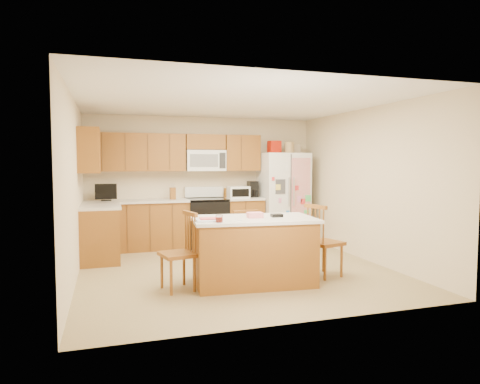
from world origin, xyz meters
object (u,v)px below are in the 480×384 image
object	(u,v)px
island	(253,250)
refrigerator	(283,197)
stove	(207,221)
windsor_chair_right	(323,242)
windsor_chair_left	(180,253)
windsor_chair_back	(242,241)

from	to	relation	value
island	refrigerator	bearing A→B (deg)	59.60
stove	windsor_chair_right	xyz separation A→B (m)	(1.08, -2.66, 0.01)
windsor_chair_left	windsor_chair_back	size ratio (longest dim) A/B	1.07
windsor_chair_left	windsor_chair_back	distance (m)	1.27
stove	refrigerator	distance (m)	1.63
windsor_chair_left	stove	bearing A→B (deg)	70.34
windsor_chair_right	stove	bearing A→B (deg)	112.08
windsor_chair_left	windsor_chair_right	xyz separation A→B (m)	(2.05, 0.04, 0.02)
island	stove	bearing A→B (deg)	90.37
stove	island	bearing A→B (deg)	-89.63
refrigerator	windsor_chair_left	size ratio (longest dim) A/B	2.06
refrigerator	windsor_chair_right	bearing A→B (deg)	-100.69
windsor_chair_left	island	bearing A→B (deg)	-0.28
stove	windsor_chair_left	world-z (taller)	stove
windsor_chair_left	windsor_chair_back	bearing A→B (deg)	33.46
refrigerator	island	size ratio (longest dim) A/B	1.21
stove	island	size ratio (longest dim) A/B	0.67
windsor_chair_right	refrigerator	bearing A→B (deg)	79.31
island	windsor_chair_back	world-z (taller)	island
stove	windsor_chair_back	size ratio (longest dim) A/B	1.23
refrigerator	windsor_chair_back	world-z (taller)	refrigerator
island	windsor_chair_left	size ratio (longest dim) A/B	1.71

